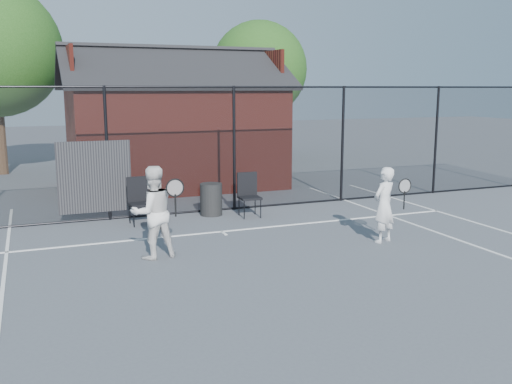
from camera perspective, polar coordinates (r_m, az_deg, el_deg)
name	(u,v)px	position (r m, az deg, el deg)	size (l,w,h in m)	color
ground	(281,275)	(9.21, 2.48, -8.30)	(80.00, 80.00, 0.00)	#4E525A
court_lines	(320,303)	(8.10, 6.39, -11.00)	(11.02, 18.00, 0.01)	white
fence	(182,153)	(13.45, -7.45, 3.88)	(22.04, 3.00, 3.00)	black
clubhouse	(174,133)	(17.49, -8.18, 5.87)	(6.50, 4.36, 4.19)	maroon
tree_right	(259,69)	(24.24, 0.32, 12.16)	(3.97, 3.97, 5.70)	#372016
player_front	(384,205)	(11.22, 12.69, -1.25)	(0.70, 0.57, 1.47)	white
player_back	(153,212)	(10.07, -10.27, -2.02)	(0.92, 0.73, 1.63)	white
chair_left	(141,202)	(12.65, -11.47, -0.97)	(0.48, 0.50, 1.01)	black
chair_right	(250,196)	(13.15, -0.63, -0.37)	(0.48, 0.50, 0.99)	black
waste_bin	(211,199)	(13.39, -4.51, -0.74)	(0.52, 0.52, 0.75)	#252525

